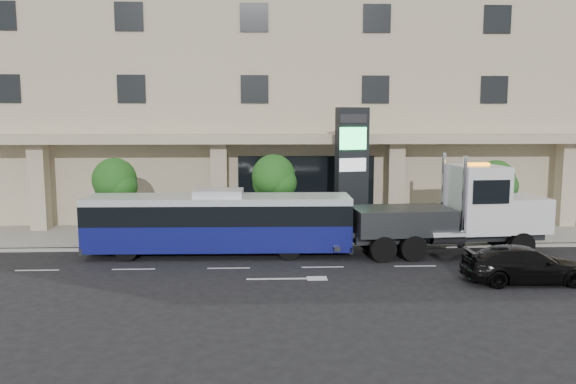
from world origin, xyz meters
name	(u,v)px	position (x,y,z in m)	size (l,w,h in m)	color
ground	(319,259)	(0.00, 0.00, 0.00)	(120.00, 120.00, 0.00)	black
sidewalk	(310,235)	(0.00, 5.00, 0.07)	(120.00, 6.00, 0.15)	gray
curb	(315,247)	(0.00, 2.00, 0.07)	(120.00, 0.30, 0.15)	gray
convention_center	(299,67)	(0.00, 15.42, 9.97)	(60.00, 17.60, 20.00)	#BAAF8B
tree_left	(115,183)	(-9.97, 3.59, 3.11)	(2.27, 2.20, 4.22)	#422B19
tree_mid	(274,179)	(-1.97, 3.59, 3.26)	(2.28, 2.20, 4.38)	#422B19
tree_right	(496,182)	(9.53, 3.59, 3.04)	(2.10, 2.00, 4.04)	#422B19
city_bus	(219,222)	(-4.59, 0.91, 1.56)	(12.18, 2.76, 3.08)	black
tow_truck	(458,213)	(6.54, 0.68, 1.93)	(10.33, 3.23, 4.69)	#2D3033
black_sedan	(525,265)	(7.59, -4.04, 0.70)	(1.96, 4.83, 1.40)	black
signage_pylon	(352,172)	(2.06, 3.99, 3.57)	(1.77, 1.04, 6.74)	black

